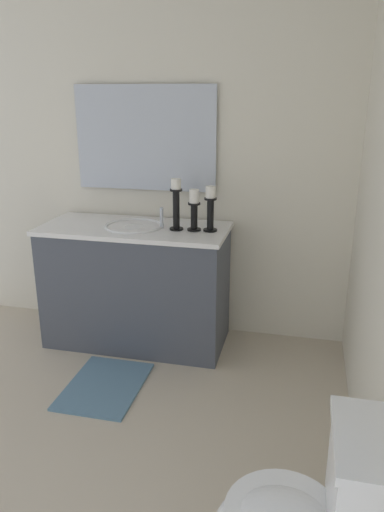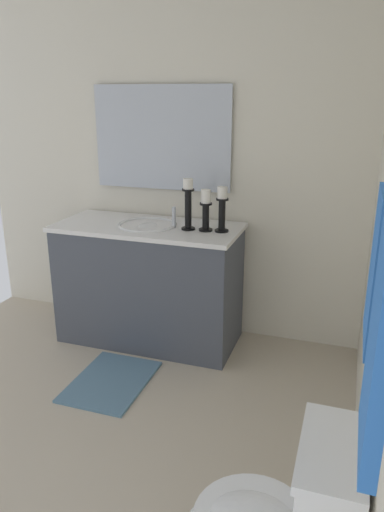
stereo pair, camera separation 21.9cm
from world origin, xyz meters
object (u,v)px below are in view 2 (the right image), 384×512
vanity_cabinet (150,283)px  candle_holder_mid (188,203)px  candle_holder_short (206,209)px  towel_near_vanity (379,270)px  towel_center (380,345)px  mirror (162,138)px  sink_basin (148,231)px  bath_mat (111,381)px  candle_holder_tall (222,208)px

vanity_cabinet → candle_holder_mid: size_ratio=3.79×
candle_holder_short → towel_near_vanity: bearing=27.7°
vanity_cabinet → towel_center: (2.15, 1.38, 0.86)m
mirror → towel_near_vanity: (2.13, 1.38, -0.08)m
candle_holder_short → towel_center: towel_center is taller
sink_basin → mirror: bearing=-179.8°
mirror → bath_mat: bearing=-0.0°
candle_holder_short → towel_near_vanity: towel_near_vanity is taller
bath_mat → candle_holder_mid: bearing=154.2°
mirror → towel_center: 2.80m
vanity_cabinet → candle_holder_tall: bearing=90.5°
sink_basin → mirror: mirror is taller
candle_holder_tall → mirror: bearing=-118.1°
sink_basin → bath_mat: (0.62, -0.00, -0.80)m
candle_holder_mid → candle_holder_short: bearing=94.5°
towel_center → sink_basin: bearing=-147.3°
bath_mat → sink_basin: bearing=179.9°
candle_holder_tall → towel_near_vanity: size_ratio=0.83×
towel_near_vanity → towel_center: same height
vanity_cabinet → towel_center: size_ratio=2.99×
candle_holder_mid → bath_mat: bearing=-25.8°
vanity_cabinet → mirror: mirror is taller
candle_holder_tall → vanity_cabinet: bearing=-89.5°
towel_near_vanity → candle_holder_mid: bearing=-149.4°
vanity_cabinet → towel_center: towel_center is taller
vanity_cabinet → candle_holder_tall: size_ratio=4.34×
vanity_cabinet → candle_holder_tall: (-0.00, 0.52, 0.58)m
candle_holder_short → bath_mat: 1.23m
candle_holder_mid → towel_near_vanity: bearing=30.6°
candle_holder_tall → bath_mat: 1.29m
sink_basin → candle_holder_short: bearing=89.1°
candle_holder_tall → candle_holder_short: bearing=-84.3°
sink_basin → candle_holder_mid: size_ratio=1.20×
sink_basin → candle_holder_tall: size_ratio=1.37×
mirror → bath_mat: mirror is taller
sink_basin → towel_center: 2.60m
candle_holder_short → towel_near_vanity: size_ratio=0.76×
mirror → towel_center: bearing=29.6°
candle_holder_short → candle_holder_tall: bearing=95.7°
mirror → candle_holder_short: bearing=55.2°
candle_holder_tall → towel_center: size_ratio=0.69×
sink_basin → candle_holder_mid: (0.02, 0.29, 0.22)m
vanity_cabinet → mirror: size_ratio=1.27×
candle_holder_short → sink_basin: bearing=-90.9°
mirror → candle_holder_tall: 0.71m
candle_holder_tall → towel_center: towel_center is taller
candle_holder_tall → towel_near_vanity: 2.07m
candle_holder_mid → bath_mat: candle_holder_mid is taller
towel_near_vanity → sink_basin: bearing=-143.3°
vanity_cabinet → candle_holder_short: 0.70m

